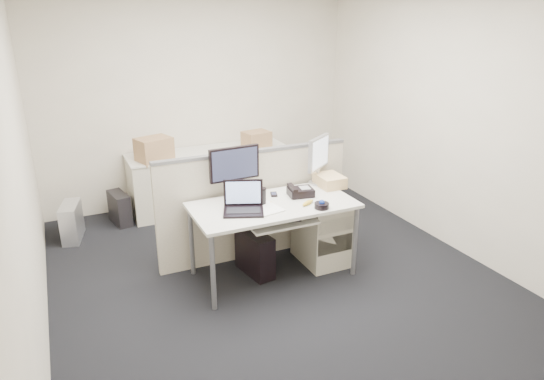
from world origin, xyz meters
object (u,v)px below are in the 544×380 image
monitor_main (235,172)px  laptop (243,199)px  desk (273,210)px  desk_phone (301,192)px

monitor_main → laptop: (-0.07, -0.40, -0.11)m
desk → laptop: laptop is taller
desk → monitor_main: (-0.25, 0.32, 0.31)m
desk → desk_phone: (0.33, 0.08, 0.10)m
monitor_main → desk_phone: bearing=-25.6°
desk → desk_phone: desk_phone is taller
desk → desk_phone: bearing=13.8°
laptop → desk_phone: size_ratio=1.52×
monitor_main → desk_phone: size_ratio=2.13×
desk → monitor_main: 0.51m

